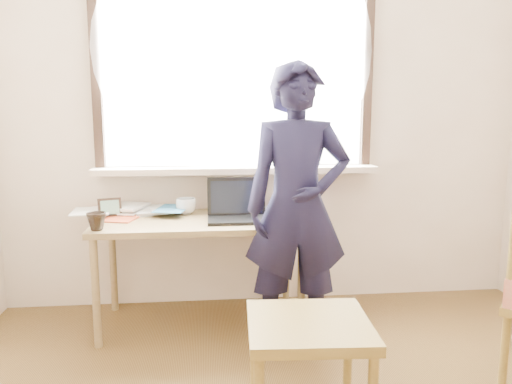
{
  "coord_description": "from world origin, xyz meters",
  "views": [
    {
      "loc": [
        -0.41,
        -1.34,
        1.33
      ],
      "look_at": [
        -0.17,
        0.95,
        0.94
      ],
      "focal_mm": 35.0,
      "sensor_mm": 36.0,
      "label": 1
    }
  ],
  "objects": [
    {
      "name": "desk_clutter",
      "position": [
        -0.9,
        1.85,
        0.7
      ],
      "size": [
        0.8,
        0.55,
        0.05
      ],
      "color": "teal",
      "rests_on": "desk"
    },
    {
      "name": "mug_dark",
      "position": [
        -1.0,
        1.4,
        0.72
      ],
      "size": [
        0.11,
        0.11,
        0.1
      ],
      "primitive_type": "imported",
      "rotation": [
        0.0,
        0.0,
        -0.01
      ],
      "color": "black",
      "rests_on": "desk"
    },
    {
      "name": "laptop",
      "position": [
        -0.22,
        1.6,
        0.72
      ],
      "size": [
        0.36,
        0.29,
        0.24
      ],
      "color": "black",
      "rests_on": "desk"
    },
    {
      "name": "mouse",
      "position": [
        0.03,
        1.53,
        0.68
      ],
      "size": [
        0.09,
        0.07,
        0.04
      ],
      "primitive_type": "ellipsoid",
      "color": "black",
      "rests_on": "desk"
    },
    {
      "name": "book_b",
      "position": [
        -0.12,
        1.85,
        0.68
      ],
      "size": [
        0.3,
        0.31,
        0.02
      ],
      "primitive_type": "imported",
      "rotation": [
        0.0,
        0.0,
        -0.69
      ],
      "color": "white",
      "rests_on": "desk"
    },
    {
      "name": "room_shell",
      "position": [
        -0.02,
        0.2,
        1.64
      ],
      "size": [
        3.52,
        4.02,
        2.61
      ],
      "color": "beige",
      "rests_on": "ground"
    },
    {
      "name": "work_chair",
      "position": [
        -0.01,
        0.49,
        0.42
      ],
      "size": [
        0.51,
        0.49,
        0.49
      ],
      "color": "olive",
      "rests_on": "ground"
    },
    {
      "name": "person",
      "position": [
        0.1,
        1.32,
        0.79
      ],
      "size": [
        0.59,
        0.4,
        1.58
      ],
      "primitive_type": "imported",
      "rotation": [
        0.0,
        0.0,
        -0.03
      ],
      "color": "black",
      "rests_on": "ground"
    },
    {
      "name": "desk",
      "position": [
        -0.44,
        1.63,
        0.6
      ],
      "size": [
        1.24,
        0.62,
        0.67
      ],
      "color": "olive",
      "rests_on": "ground"
    },
    {
      "name": "picture_frame",
      "position": [
        -0.99,
        1.73,
        0.72
      ],
      "size": [
        0.14,
        0.06,
        0.11
      ],
      "color": "black",
      "rests_on": "desk"
    },
    {
      "name": "mug_white",
      "position": [
        -0.53,
        1.78,
        0.72
      ],
      "size": [
        0.18,
        0.18,
        0.1
      ],
      "primitive_type": "imported",
      "rotation": [
        0.0,
        0.0,
        0.73
      ],
      "color": "white",
      "rests_on": "desk"
    },
    {
      "name": "book_a",
      "position": [
        -0.84,
        1.83,
        0.68
      ],
      "size": [
        0.22,
        0.28,
        0.02
      ],
      "primitive_type": "imported",
      "rotation": [
        0.0,
        0.0,
        0.12
      ],
      "color": "white",
      "rests_on": "desk"
    }
  ]
}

